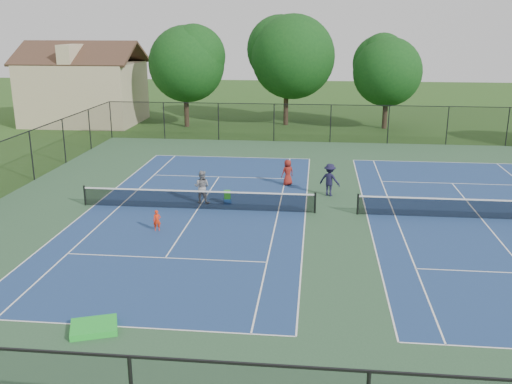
# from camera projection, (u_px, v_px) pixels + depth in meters

# --- Properties ---
(ground) EXTENTS (140.00, 140.00, 0.00)m
(ground) POSITION_uv_depth(u_px,v_px,m) (336.00, 214.00, 28.36)
(ground) COLOR #234716
(ground) RESTS_ON ground
(court_pad) EXTENTS (36.00, 36.00, 0.01)m
(court_pad) POSITION_uv_depth(u_px,v_px,m) (336.00, 214.00, 28.36)
(court_pad) COLOR #2A4C32
(court_pad) RESTS_ON ground
(tennis_court_left) EXTENTS (12.00, 23.83, 1.07)m
(tennis_court_left) POSITION_uv_depth(u_px,v_px,m) (198.00, 207.00, 29.05)
(tennis_court_left) COLOR navy
(tennis_court_left) RESTS_ON ground
(tennis_court_right) EXTENTS (12.00, 23.83, 1.07)m
(tennis_court_right) POSITION_uv_depth(u_px,v_px,m) (481.00, 217.00, 27.62)
(tennis_court_right) COLOR navy
(tennis_court_right) RESTS_ON ground
(perimeter_fence) EXTENTS (36.08, 36.08, 3.02)m
(perimeter_fence) POSITION_uv_depth(u_px,v_px,m) (337.00, 183.00, 27.91)
(perimeter_fence) COLOR black
(perimeter_fence) RESTS_ON ground
(tree_back_a) EXTENTS (6.80, 6.80, 9.15)m
(tree_back_a) POSITION_uv_depth(u_px,v_px,m) (185.00, 60.00, 50.88)
(tree_back_a) COLOR #2D2116
(tree_back_a) RESTS_ON ground
(tree_back_b) EXTENTS (7.60, 7.60, 10.03)m
(tree_back_b) POSITION_uv_depth(u_px,v_px,m) (287.00, 53.00, 51.70)
(tree_back_b) COLOR #2D2116
(tree_back_b) RESTS_ON ground
(tree_back_c) EXTENTS (6.00, 6.00, 8.40)m
(tree_back_c) POSITION_uv_depth(u_px,v_px,m) (388.00, 67.00, 50.14)
(tree_back_c) COLOR #2D2116
(tree_back_c) RESTS_ON ground
(clapboard_house) EXTENTS (10.80, 8.10, 7.65)m
(clapboard_house) POSITION_uv_depth(u_px,v_px,m) (84.00, 90.00, 53.69)
(clapboard_house) COLOR tan
(clapboard_house) RESTS_ON ground
(child_player) EXTENTS (0.40, 0.32, 0.97)m
(child_player) POSITION_uv_depth(u_px,v_px,m) (157.00, 221.00, 25.92)
(child_player) COLOR red
(child_player) RESTS_ON ground
(instructor) EXTENTS (0.96, 0.81, 1.76)m
(instructor) POSITION_uv_depth(u_px,v_px,m) (202.00, 187.00, 29.84)
(instructor) COLOR gray
(instructor) RESTS_ON ground
(bystander_b) EXTENTS (1.33, 1.08, 1.80)m
(bystander_b) POSITION_uv_depth(u_px,v_px,m) (330.00, 180.00, 31.13)
(bystander_b) COLOR #181632
(bystander_b) RESTS_ON ground
(bystander_c) EXTENTS (0.89, 0.80, 1.52)m
(bystander_c) POSITION_uv_depth(u_px,v_px,m) (288.00, 172.00, 33.23)
(bystander_c) COLOR maroon
(bystander_c) RESTS_ON ground
(ball_crate) EXTENTS (0.46, 0.41, 0.29)m
(ball_crate) POSITION_uv_depth(u_px,v_px,m) (227.00, 201.00, 29.89)
(ball_crate) COLOR #154796
(ball_crate) RESTS_ON ground
(ball_hopper) EXTENTS (0.39, 0.34, 0.44)m
(ball_hopper) POSITION_uv_depth(u_px,v_px,m) (227.00, 195.00, 29.79)
(ball_hopper) COLOR green
(ball_hopper) RESTS_ON ball_crate
(green_tarp) EXTENTS (1.69, 1.52, 0.20)m
(green_tarp) POSITION_uv_depth(u_px,v_px,m) (94.00, 327.00, 17.51)
(green_tarp) COLOR green
(green_tarp) RESTS_ON ground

